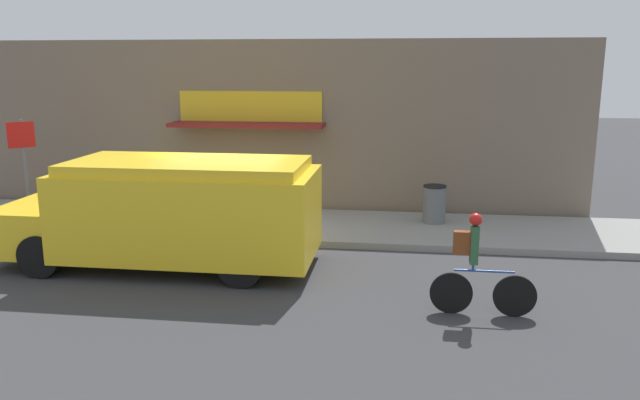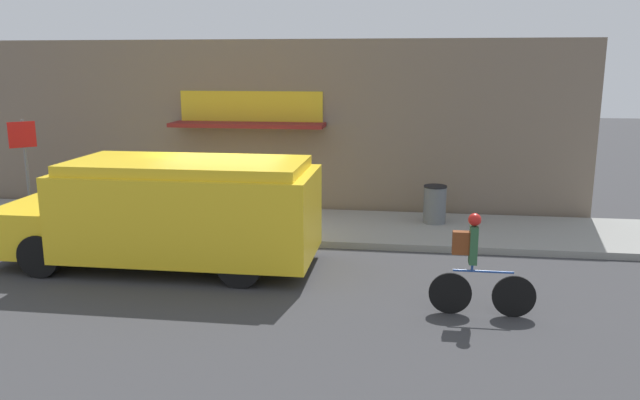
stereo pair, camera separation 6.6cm
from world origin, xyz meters
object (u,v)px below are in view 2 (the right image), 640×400
(school_bus, at_px, (171,211))
(cyclist, at_px, (476,267))
(trash_bin, at_px, (435,204))
(stop_sign_post, at_px, (25,154))

(school_bus, relative_size, cyclist, 3.74)
(school_bus, distance_m, trash_bin, 6.27)
(stop_sign_post, distance_m, trash_bin, 9.72)
(cyclist, distance_m, stop_sign_post, 10.75)
(school_bus, bearing_deg, cyclist, -16.55)
(cyclist, bearing_deg, stop_sign_post, 158.95)
(cyclist, xyz_separation_m, stop_sign_post, (-9.98, 3.88, 1.01))
(school_bus, xyz_separation_m, trash_bin, (5.14, 3.55, -0.50))
(cyclist, distance_m, trash_bin, 5.24)
(school_bus, height_order, stop_sign_post, stop_sign_post)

